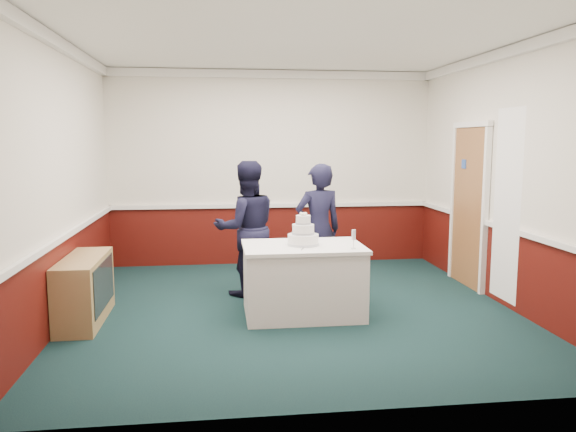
{
  "coord_description": "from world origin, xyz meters",
  "views": [
    {
      "loc": [
        -0.85,
        -6.23,
        1.94
      ],
      "look_at": [
        -0.07,
        -0.1,
        1.1
      ],
      "focal_mm": 35.0,
      "sensor_mm": 36.0,
      "label": 1
    }
  ],
  "objects": [
    {
      "name": "ground",
      "position": [
        0.0,
        0.0,
        0.0
      ],
      "size": [
        5.0,
        5.0,
        0.0
      ],
      "primitive_type": "plane",
      "color": "#132E2A",
      "rests_on": "ground"
    },
    {
      "name": "room_shell",
      "position": [
        0.08,
        0.61,
        1.97
      ],
      "size": [
        5.0,
        5.0,
        3.0
      ],
      "color": "silver",
      "rests_on": "ground"
    },
    {
      "name": "sideboard",
      "position": [
        -2.28,
        -0.16,
        0.35
      ],
      "size": [
        0.41,
        1.2,
        0.7
      ],
      "color": "#AA7F52",
      "rests_on": "ground"
    },
    {
      "name": "cake_table",
      "position": [
        0.08,
        -0.22,
        0.4
      ],
      "size": [
        1.32,
        0.92,
        0.79
      ],
      "color": "white",
      "rests_on": "ground"
    },
    {
      "name": "wedding_cake",
      "position": [
        0.08,
        -0.22,
        0.9
      ],
      "size": [
        0.35,
        0.35,
        0.36
      ],
      "color": "white",
      "rests_on": "cake_table"
    },
    {
      "name": "cake_knife",
      "position": [
        0.05,
        -0.42,
        0.79
      ],
      "size": [
        0.09,
        0.21,
        0.0
      ],
      "primitive_type": "cube",
      "rotation": [
        0.0,
        0.0,
        -0.34
      ],
      "color": "silver",
      "rests_on": "cake_table"
    },
    {
      "name": "champagne_flute",
      "position": [
        0.58,
        -0.5,
        0.93
      ],
      "size": [
        0.05,
        0.05,
        0.21
      ],
      "color": "silver",
      "rests_on": "cake_table"
    },
    {
      "name": "person_man",
      "position": [
        -0.5,
        0.7,
        0.84
      ],
      "size": [
        0.92,
        0.78,
        1.69
      ],
      "primitive_type": "imported",
      "rotation": [
        0.0,
        0.0,
        3.33
      ],
      "color": "black",
      "rests_on": "ground"
    },
    {
      "name": "person_woman",
      "position": [
        0.4,
        0.6,
        0.83
      ],
      "size": [
        0.67,
        0.51,
        1.65
      ],
      "primitive_type": "imported",
      "rotation": [
        0.0,
        0.0,
        3.34
      ],
      "color": "black",
      "rests_on": "ground"
    }
  ]
}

